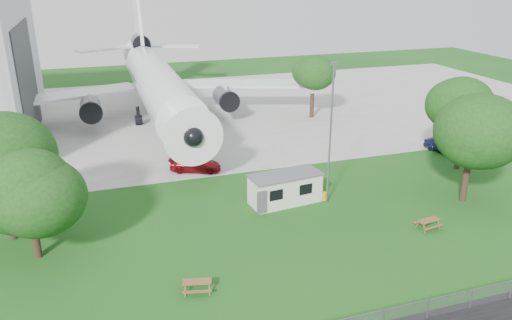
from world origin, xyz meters
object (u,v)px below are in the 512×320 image
object	(u,v)px
airliner	(157,82)
picnic_east	(428,229)
site_cabin	(285,188)
picnic_west	(198,291)

from	to	relation	value
airliner	picnic_east	size ratio (longest dim) A/B	26.52
site_cabin	picnic_west	xyz separation A→B (m)	(-9.87, -10.25, -1.31)
site_cabin	picnic_east	bearing A→B (deg)	-41.66
airliner	site_cabin	world-z (taller)	airliner
airliner	picnic_east	world-z (taller)	airliner
site_cabin	picnic_west	size ratio (longest dim) A/B	3.83
picnic_west	picnic_east	world-z (taller)	same
site_cabin	airliner	bearing A→B (deg)	103.47
airliner	picnic_east	xyz separation A→B (m)	(15.66, -36.30, -5.27)
site_cabin	picnic_east	xyz separation A→B (m)	(8.85, -7.87, -1.31)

